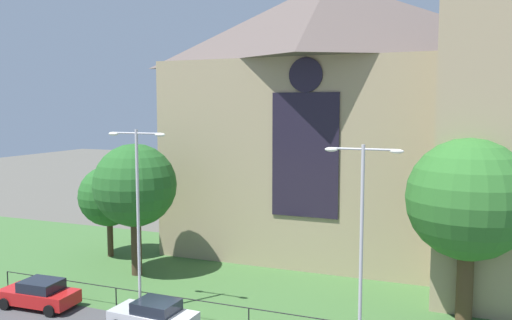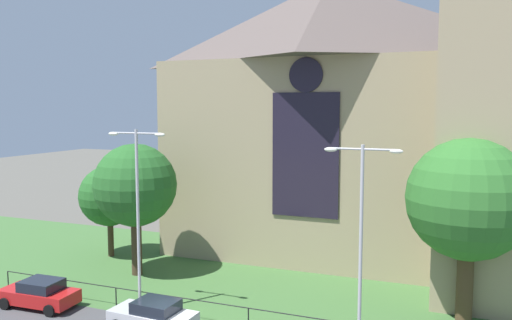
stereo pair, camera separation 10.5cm
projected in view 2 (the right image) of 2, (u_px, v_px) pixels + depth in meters
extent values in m
plane|color=#56544C|center=(250.00, 276.00, 33.21)|extent=(160.00, 160.00, 0.00)
cube|color=#3D6633|center=(238.00, 286.00, 31.36)|extent=(120.00, 20.00, 0.01)
cube|color=tan|center=(328.00, 158.00, 38.94)|extent=(22.00, 12.00, 14.00)
pyramid|color=#594C47|center=(330.00, 22.00, 37.94)|extent=(22.00, 12.00, 6.00)
cube|color=black|center=(305.00, 155.00, 33.27)|extent=(4.40, 0.16, 8.00)
cylinder|color=black|center=(306.00, 75.00, 32.76)|extent=(2.20, 0.15, 2.20)
cube|color=tan|center=(476.00, 140.00, 27.68)|extent=(4.00, 4.00, 18.00)
cylinder|color=black|center=(248.00, 308.00, 25.07)|extent=(30.83, 0.05, 0.05)
cylinder|color=black|center=(8.00, 280.00, 30.78)|extent=(0.07, 0.07, 1.10)
cylinder|color=black|center=(116.00, 298.00, 27.95)|extent=(0.06, 0.07, 1.10)
cylinder|color=black|center=(248.00, 319.00, 25.13)|extent=(0.07, 0.07, 1.10)
cylinder|color=#423021|center=(111.00, 237.00, 37.65)|extent=(0.42, 0.42, 2.80)
sphere|color=#235B23|center=(110.00, 196.00, 37.34)|extent=(4.34, 4.34, 4.34)
cylinder|color=#4C3823|center=(465.00, 282.00, 26.16)|extent=(0.81, 0.81, 3.94)
sphere|color=#2D6B28|center=(468.00, 199.00, 25.73)|extent=(6.10, 6.10, 6.10)
cylinder|color=#423021|center=(137.00, 245.00, 33.43)|extent=(0.66, 0.66, 3.86)
sphere|color=#235B23|center=(135.00, 185.00, 33.04)|extent=(5.28, 5.28, 5.28)
cylinder|color=#B2B2B7|center=(138.00, 223.00, 26.85)|extent=(0.16, 0.16, 9.64)
cylinder|color=#B2B2B7|center=(125.00, 133.00, 26.64)|extent=(1.40, 0.10, 0.10)
cylinder|color=#B2B2B7|center=(148.00, 133.00, 26.13)|extent=(1.40, 0.10, 0.10)
ellipsoid|color=white|center=(113.00, 134.00, 26.90)|extent=(0.57, 0.26, 0.20)
ellipsoid|color=white|center=(160.00, 135.00, 25.88)|extent=(0.57, 0.26, 0.20)
cylinder|color=#B2B2B7|center=(361.00, 249.00, 22.67)|extent=(0.16, 0.16, 9.17)
cylinder|color=#B2B2B7|center=(346.00, 149.00, 22.49)|extent=(1.40, 0.10, 0.10)
cylinder|color=#B2B2B7|center=(379.00, 150.00, 21.97)|extent=(1.40, 0.10, 0.10)
ellipsoid|color=white|center=(331.00, 149.00, 22.75)|extent=(0.57, 0.26, 0.20)
ellipsoid|color=white|center=(396.00, 151.00, 21.72)|extent=(0.57, 0.26, 0.20)
cube|color=#B21919|center=(39.00, 296.00, 28.07)|extent=(4.27, 1.98, 0.70)
cube|color=black|center=(41.00, 285.00, 27.94)|extent=(2.07, 1.68, 0.55)
cylinder|color=black|center=(5.00, 304.00, 27.73)|extent=(0.65, 0.25, 0.64)
cylinder|color=black|center=(30.00, 292.00, 29.42)|extent=(0.65, 0.25, 0.64)
cylinder|color=black|center=(50.00, 311.00, 26.77)|extent=(0.65, 0.25, 0.64)
cylinder|color=black|center=(73.00, 299.00, 28.46)|extent=(0.65, 0.25, 0.64)
cube|color=#B7B7BC|center=(153.00, 318.00, 25.09)|extent=(4.28, 1.99, 0.70)
cube|color=black|center=(156.00, 306.00, 24.95)|extent=(2.07, 1.69, 0.55)
cylinder|color=black|center=(140.00, 312.00, 26.54)|extent=(0.65, 0.25, 0.64)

